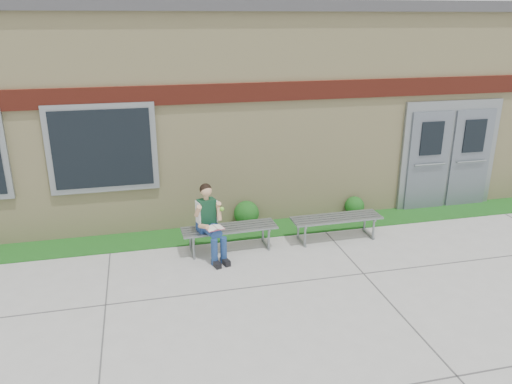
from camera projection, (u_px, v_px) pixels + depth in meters
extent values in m
plane|color=#9E9E99|center=(315.00, 297.00, 7.34)|extent=(80.00, 80.00, 0.00)
cube|color=#154F16|center=(270.00, 228.00, 9.73)|extent=(16.00, 0.80, 0.02)
cube|color=beige|center=(235.00, 100.00, 12.19)|extent=(16.00, 6.00, 4.00)
cube|color=#3F3F42|center=(234.00, 8.00, 11.50)|extent=(16.20, 6.20, 0.20)
cube|color=maroon|center=(266.00, 92.00, 9.21)|extent=(16.00, 0.06, 0.35)
cube|color=gray|center=(102.00, 149.00, 8.84)|extent=(1.90, 0.08, 1.60)
cube|color=black|center=(102.00, 149.00, 8.80)|extent=(1.70, 0.04, 1.40)
cube|color=gray|center=(448.00, 155.00, 10.55)|extent=(2.20, 0.08, 2.30)
cube|color=slate|center=(428.00, 161.00, 10.43)|extent=(0.92, 0.06, 2.10)
cube|color=slate|center=(470.00, 158.00, 10.65)|extent=(0.92, 0.06, 2.10)
cube|color=gray|center=(229.00, 228.00, 8.72)|extent=(1.68, 0.52, 0.03)
cube|color=gray|center=(192.00, 244.00, 8.65)|extent=(0.06, 0.46, 0.38)
cube|color=gray|center=(266.00, 236.00, 8.94)|extent=(0.06, 0.46, 0.38)
cube|color=gray|center=(336.00, 218.00, 9.16)|extent=(1.68, 0.48, 0.03)
cube|color=gray|center=(301.00, 233.00, 9.09)|extent=(0.05, 0.46, 0.38)
cube|color=gray|center=(369.00, 226.00, 9.38)|extent=(0.05, 0.46, 0.38)
cube|color=navy|center=(207.00, 226.00, 8.56)|extent=(0.36, 0.29, 0.15)
cube|color=#0F3A26|center=(207.00, 211.00, 8.45)|extent=(0.33, 0.25, 0.43)
sphere|color=tan|center=(206.00, 191.00, 8.32)|extent=(0.24, 0.24, 0.19)
sphere|color=black|center=(206.00, 189.00, 8.33)|extent=(0.25, 0.25, 0.20)
cylinder|color=navy|center=(208.00, 231.00, 8.32)|extent=(0.23, 0.41, 0.14)
cylinder|color=navy|center=(217.00, 229.00, 8.39)|extent=(0.23, 0.41, 0.14)
cylinder|color=navy|center=(214.00, 252.00, 8.24)|extent=(0.11, 0.11, 0.46)
cylinder|color=navy|center=(224.00, 250.00, 8.31)|extent=(0.11, 0.11, 0.46)
cube|color=black|center=(216.00, 264.00, 8.24)|extent=(0.15, 0.26, 0.09)
cube|color=black|center=(225.00, 262.00, 8.32)|extent=(0.15, 0.26, 0.09)
cylinder|color=tan|center=(198.00, 211.00, 8.31)|extent=(0.13, 0.22, 0.25)
cylinder|color=tan|center=(217.00, 207.00, 8.46)|extent=(0.13, 0.22, 0.25)
cube|color=white|center=(215.00, 228.00, 8.23)|extent=(0.33, 0.27, 0.01)
cube|color=#B74461|center=(215.00, 228.00, 8.23)|extent=(0.33, 0.28, 0.01)
sphere|color=#6EBE32|center=(222.00, 209.00, 8.36)|extent=(0.08, 0.08, 0.08)
sphere|color=#154F16|center=(246.00, 213.00, 9.78)|extent=(0.49, 0.49, 0.49)
sphere|color=#154F16|center=(354.00, 206.00, 10.30)|extent=(0.40, 0.40, 0.40)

